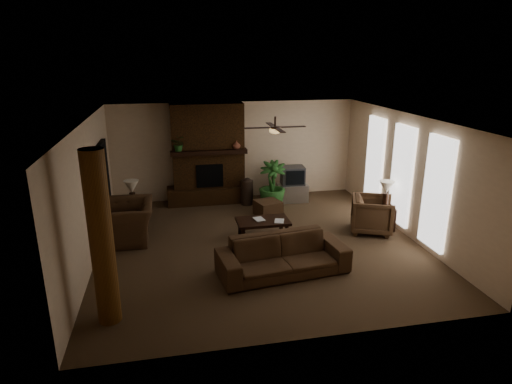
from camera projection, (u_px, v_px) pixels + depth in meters
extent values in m
plane|color=brown|center=(260.00, 244.00, 9.80)|extent=(7.00, 7.00, 0.00)
plane|color=silver|center=(260.00, 119.00, 8.96)|extent=(7.00, 7.00, 0.00)
plane|color=beige|center=(235.00, 151.00, 12.65)|extent=(7.00, 0.00, 7.00)
plane|color=beige|center=(311.00, 254.00, 6.11)|extent=(7.00, 0.00, 7.00)
plane|color=beige|center=(89.00, 194.00, 8.72)|extent=(0.00, 7.00, 7.00)
plane|color=beige|center=(408.00, 176.00, 10.04)|extent=(0.00, 7.00, 7.00)
cube|color=#492B13|center=(208.00, 154.00, 12.26)|extent=(2.00, 0.50, 2.80)
cube|color=#492B13|center=(210.00, 194.00, 12.53)|extent=(2.40, 0.70, 0.45)
cube|color=black|center=(210.00, 176.00, 12.20)|extent=(0.75, 0.04, 0.65)
cube|color=black|center=(209.00, 152.00, 11.97)|extent=(2.10, 0.28, 0.12)
cube|color=white|center=(375.00, 162.00, 11.54)|extent=(0.08, 0.85, 2.35)
cube|color=white|center=(402.00, 176.00, 10.23)|extent=(0.08, 0.85, 2.35)
cube|color=white|center=(436.00, 193.00, 8.92)|extent=(0.08, 0.85, 2.35)
cylinder|color=brown|center=(101.00, 240.00, 6.58)|extent=(0.36, 0.36, 2.80)
cube|color=black|center=(105.00, 185.00, 10.52)|extent=(0.10, 1.00, 2.10)
cylinder|color=black|center=(275.00, 122.00, 9.35)|extent=(0.04, 0.04, 0.24)
cylinder|color=black|center=(275.00, 128.00, 9.38)|extent=(0.20, 0.20, 0.06)
ellipsoid|color=#F2BF72|center=(275.00, 131.00, 9.40)|extent=(0.26, 0.26, 0.14)
cube|color=black|center=(293.00, 127.00, 9.46)|extent=(0.55, 0.12, 0.01)
cube|color=black|center=(257.00, 128.00, 9.31)|extent=(0.55, 0.12, 0.01)
cube|color=black|center=(271.00, 124.00, 9.75)|extent=(0.12, 0.55, 0.01)
cube|color=black|center=(280.00, 130.00, 9.01)|extent=(0.12, 0.55, 0.01)
imported|color=#4B3320|center=(283.00, 250.00, 8.37)|extent=(2.57, 1.05, 0.98)
imported|color=#4B3320|center=(126.00, 215.00, 9.86)|extent=(0.90, 1.36, 1.18)
imported|color=#4B3320|center=(372.00, 213.00, 10.34)|extent=(1.15, 1.18, 0.95)
cube|color=black|center=(263.00, 221.00, 10.03)|extent=(1.20, 0.70, 0.06)
cube|color=black|center=(243.00, 236.00, 9.77)|extent=(0.07, 0.07, 0.37)
cube|color=black|center=(287.00, 232.00, 9.95)|extent=(0.07, 0.07, 0.37)
cube|color=black|center=(240.00, 228.00, 10.23)|extent=(0.07, 0.07, 0.37)
cube|color=black|center=(281.00, 224.00, 10.42)|extent=(0.07, 0.07, 0.37)
cube|color=#4B3320|center=(268.00, 208.00, 11.47)|extent=(0.74, 0.74, 0.40)
cube|color=#B7B7B9|center=(292.00, 193.00, 12.60)|extent=(0.87, 0.54, 0.50)
cube|color=#3A393C|center=(293.00, 175.00, 12.47)|extent=(0.69, 0.55, 0.52)
cube|color=black|center=(295.00, 178.00, 12.22)|extent=(0.52, 0.07, 0.40)
cylinder|color=#33251C|center=(247.00, 192.00, 12.29)|extent=(0.34, 0.34, 0.70)
sphere|color=#33251C|center=(247.00, 184.00, 12.21)|extent=(0.34, 0.34, 0.34)
imported|color=#2A5A24|center=(272.00, 194.00, 12.07)|extent=(0.94, 1.40, 0.73)
cube|color=black|center=(136.00, 217.00, 10.62)|extent=(0.57, 0.57, 0.55)
cylinder|color=black|center=(133.00, 200.00, 10.51)|extent=(0.15, 0.15, 0.35)
cone|color=#EFE3CA|center=(132.00, 187.00, 10.41)|extent=(0.38, 0.38, 0.30)
cube|color=black|center=(383.00, 217.00, 10.62)|extent=(0.62, 0.62, 0.55)
cylinder|color=black|center=(385.00, 200.00, 10.46)|extent=(0.17, 0.17, 0.35)
cone|color=#EFE3CA|center=(387.00, 187.00, 10.36)|extent=(0.44, 0.44, 0.30)
imported|color=#2A5A24|center=(179.00, 145.00, 11.76)|extent=(0.47, 0.50, 0.33)
imported|color=brown|center=(237.00, 145.00, 12.08)|extent=(0.27, 0.28, 0.22)
imported|color=#999999|center=(255.00, 215.00, 9.95)|extent=(0.22, 0.07, 0.29)
imported|color=#999999|center=(275.00, 215.00, 9.90)|extent=(0.21, 0.09, 0.29)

